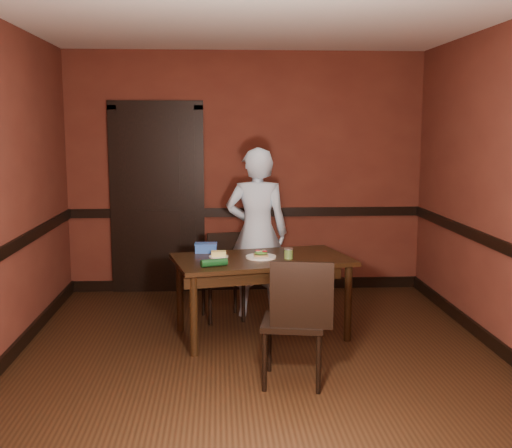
{
  "coord_description": "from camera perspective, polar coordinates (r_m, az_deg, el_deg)",
  "views": [
    {
      "loc": [
        -0.32,
        -4.99,
        1.86
      ],
      "look_at": [
        0.0,
        0.35,
        1.05
      ],
      "focal_mm": 45.0,
      "sensor_mm": 36.0,
      "label": 1
    }
  ],
  "objects": [
    {
      "name": "wall_front",
      "position": [
        2.81,
        3.16,
        -1.88
      ],
      "size": [
        4.0,
        0.02,
        2.7
      ],
      "primitive_type": "cube",
      "color": "#59261A",
      "rests_on": "ground"
    },
    {
      "name": "person",
      "position": [
        6.29,
        0.08,
        -0.79
      ],
      "size": [
        0.64,
        0.46,
        1.67
      ],
      "primitive_type": "imported",
      "rotation": [
        0.0,
        0.0,
        3.04
      ],
      "color": "silver",
      "rests_on": "floor"
    },
    {
      "name": "wall_back",
      "position": [
        7.27,
        -0.89,
        4.58
      ],
      "size": [
        4.0,
        0.02,
        2.7
      ],
      "primitive_type": "cube",
      "color": "#59261A",
      "rests_on": "ground"
    },
    {
      "name": "sauce_jar",
      "position": [
        5.64,
        2.91,
        -2.62
      ],
      "size": [
        0.08,
        0.08,
        0.09
      ],
      "rotation": [
        0.0,
        0.0,
        0.28
      ],
      "color": "#5B7F36",
      "rests_on": "dining_table"
    },
    {
      "name": "baseboard_right",
      "position": [
        5.79,
        20.58,
        -10.09
      ],
      "size": [
        0.03,
        4.5,
        0.12
      ],
      "primitive_type": "cube",
      "color": "black",
      "rests_on": "ground"
    },
    {
      "name": "dining_table",
      "position": [
        5.77,
        0.52,
        -6.48
      ],
      "size": [
        1.67,
        1.17,
        0.71
      ],
      "primitive_type": "cube",
      "rotation": [
        0.0,
        0.0,
        0.22
      ],
      "color": "black",
      "rests_on": "floor"
    },
    {
      "name": "dado_right",
      "position": [
        5.58,
        21.03,
        -1.88
      ],
      "size": [
        0.03,
        4.5,
        0.1
      ],
      "primitive_type": "cube",
      "color": "black",
      "rests_on": "ground"
    },
    {
      "name": "chair_far",
      "position": [
        6.26,
        -2.96,
        -4.77
      ],
      "size": [
        0.46,
        0.46,
        0.83
      ],
      "primitive_type": null,
      "rotation": [
        0.0,
        0.0,
        0.22
      ],
      "color": "black",
      "rests_on": "floor"
    },
    {
      "name": "food_tub",
      "position": [
        5.94,
        -4.47,
        -2.11
      ],
      "size": [
        0.21,
        0.14,
        0.09
      ],
      "rotation": [
        0.0,
        0.0,
        -0.02
      ],
      "color": "blue",
      "rests_on": "dining_table"
    },
    {
      "name": "door",
      "position": [
        7.28,
        -8.77,
        2.45
      ],
      "size": [
        1.05,
        0.07,
        2.2
      ],
      "color": "black",
      "rests_on": "ground"
    },
    {
      "name": "baseboard_back",
      "position": [
        7.46,
        -0.87,
        -5.36
      ],
      "size": [
        4.0,
        0.03,
        0.12
      ],
      "primitive_type": "cube",
      "color": "black",
      "rests_on": "ground"
    },
    {
      "name": "dado_left",
      "position": [
        5.35,
        -21.51,
        -2.34
      ],
      "size": [
        0.03,
        4.5,
        0.1
      ],
      "primitive_type": "cube",
      "color": "black",
      "rests_on": "ground"
    },
    {
      "name": "cheese_saucer",
      "position": [
        5.72,
        -3.34,
        -2.74
      ],
      "size": [
        0.17,
        0.17,
        0.05
      ],
      "rotation": [
        0.0,
        0.0,
        0.26
      ],
      "color": "white",
      "rests_on": "dining_table"
    },
    {
      "name": "wrapped_veg",
      "position": [
        5.34,
        -3.75,
        -3.45
      ],
      "size": [
        0.23,
        0.14,
        0.06
      ],
      "primitive_type": "cylinder",
      "rotation": [
        0.0,
        1.57,
        0.36
      ],
      "color": "#103E19",
      "rests_on": "dining_table"
    },
    {
      "name": "baseboard_left",
      "position": [
        5.56,
        -21.03,
        -10.87
      ],
      "size": [
        0.03,
        4.5,
        0.12
      ],
      "primitive_type": "cube",
      "color": "black",
      "rests_on": "ground"
    },
    {
      "name": "sandwich_plate",
      "position": [
        5.67,
        0.45,
        -2.85
      ],
      "size": [
        0.27,
        0.27,
        0.07
      ],
      "rotation": [
        0.0,
        0.0,
        0.12
      ],
      "color": "white",
      "rests_on": "dining_table"
    },
    {
      "name": "dado_back",
      "position": [
        7.3,
        -0.88,
        1.05
      ],
      "size": [
        4.0,
        0.03,
        0.1
      ],
      "primitive_type": "cube",
      "color": "black",
      "rests_on": "ground"
    },
    {
      "name": "wall_right",
      "position": [
        5.53,
        21.42,
        2.72
      ],
      "size": [
        0.02,
        4.5,
        2.7
      ],
      "primitive_type": "cube",
      "color": "#59261A",
      "rests_on": "ground"
    },
    {
      "name": "chair_near",
      "position": [
        4.72,
        3.32,
        -8.5
      ],
      "size": [
        0.51,
        0.51,
        0.95
      ],
      "primitive_type": null,
      "rotation": [
        0.0,
        0.0,
        2.97
      ],
      "color": "black",
      "rests_on": "floor"
    },
    {
      "name": "ceiling",
      "position": [
        5.07,
        0.25,
        18.14
      ],
      "size": [
        4.0,
        4.5,
        0.01
      ],
      "primitive_type": "cube",
      "color": "silver",
      "rests_on": "ground"
    },
    {
      "name": "floor",
      "position": [
        5.34,
        0.23,
        -11.79
      ],
      "size": [
        4.0,
        4.5,
        0.01
      ],
      "primitive_type": "cube",
      "color": "black",
      "rests_on": "ground"
    }
  ]
}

